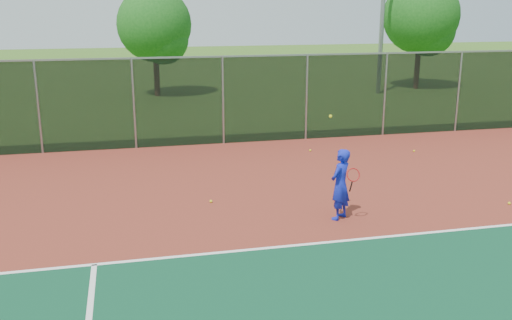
{
  "coord_description": "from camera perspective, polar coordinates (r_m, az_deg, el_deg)",
  "views": [
    {
      "loc": [
        -6.24,
        -7.14,
        4.71
      ],
      "look_at": [
        -3.45,
        5.0,
        1.3
      ],
      "focal_mm": 40.0,
      "sensor_mm": 36.0,
      "label": 1
    }
  ],
  "objects": [
    {
      "name": "tree_back_left",
      "position": [
        30.58,
        -9.92,
        12.86
      ],
      "size": [
        3.83,
        3.83,
        5.63
      ],
      "color": "#3C2315",
      "rests_on": "ground"
    },
    {
      "name": "practice_ball_0",
      "position": [
        18.9,
        5.44,
        0.97
      ],
      "size": [
        0.07,
        0.07,
        0.07
      ],
      "primitive_type": "sphere",
      "color": "yellow",
      "rests_on": "court_apron"
    },
    {
      "name": "tennis_player",
      "position": [
        12.85,
        8.44,
        -2.41
      ],
      "size": [
        0.7,
        0.75,
        2.38
      ],
      "color": "#1421BC",
      "rests_on": "court_apron"
    },
    {
      "name": "fence_back",
      "position": [
        20.38,
        5.07,
        6.36
      ],
      "size": [
        30.0,
        0.06,
        3.03
      ],
      "color": "black",
      "rests_on": "court_apron"
    },
    {
      "name": "practice_ball_1",
      "position": [
        19.44,
        15.53,
        0.88
      ],
      "size": [
        0.07,
        0.07,
        0.07
      ],
      "primitive_type": "sphere",
      "color": "yellow",
      "rests_on": "court_apron"
    },
    {
      "name": "practice_ball_4",
      "position": [
        15.15,
        24.0,
        -3.97
      ],
      "size": [
        0.07,
        0.07,
        0.07
      ],
      "primitive_type": "sphere",
      "color": "yellow",
      "rests_on": "court_apron"
    },
    {
      "name": "practice_ball_2",
      "position": [
        14.02,
        -4.53,
        -4.14
      ],
      "size": [
        0.07,
        0.07,
        0.07
      ],
      "primitive_type": "sphere",
      "color": "yellow",
      "rests_on": "court_apron"
    },
    {
      "name": "court_apron",
      "position": [
        12.03,
        19.83,
        -8.66
      ],
      "size": [
        30.0,
        20.0,
        0.02
      ],
      "primitive_type": "cube",
      "color": "maroon",
      "rests_on": "ground"
    },
    {
      "name": "tree_back_mid",
      "position": [
        34.23,
        16.36,
        13.36
      ],
      "size": [
        4.24,
        4.24,
        6.23
      ],
      "color": "#3C2315",
      "rests_on": "ground"
    }
  ]
}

